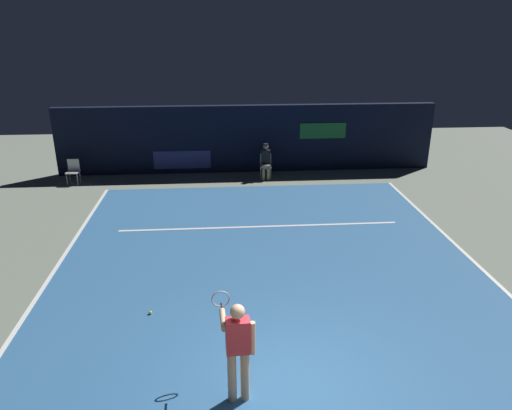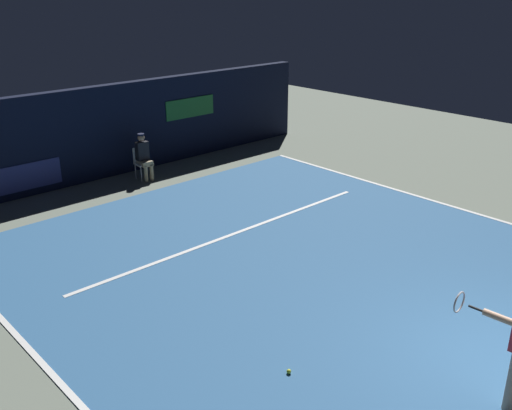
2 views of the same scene
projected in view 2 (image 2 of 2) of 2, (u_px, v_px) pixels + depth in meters
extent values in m
plane|color=gray|center=(298.00, 264.00, 11.41)|extent=(29.93, 29.93, 0.00)
cube|color=#336699|center=(298.00, 264.00, 11.41)|extent=(10.31, 11.19, 0.01)
cube|color=white|center=(435.00, 201.00, 14.63)|extent=(0.10, 11.19, 0.01)
cube|color=white|center=(53.00, 375.00, 8.18)|extent=(0.10, 11.19, 0.01)
cube|color=white|center=(234.00, 234.00, 12.74)|extent=(8.04, 0.10, 0.01)
cube|color=black|center=(104.00, 132.00, 16.12)|extent=(14.63, 0.30, 2.60)
cube|color=navy|center=(20.00, 178.00, 14.67)|extent=(2.20, 0.04, 0.70)
cube|color=#1E6B2D|center=(190.00, 108.00, 17.75)|extent=(1.80, 0.04, 0.60)
cylinder|color=#DBAD89|center=(512.00, 381.00, 7.38)|extent=(0.14, 0.14, 0.92)
cylinder|color=#DBAD89|center=(503.00, 319.00, 7.12)|extent=(0.12, 0.50, 0.09)
cylinder|color=black|center=(480.00, 310.00, 7.32)|extent=(0.05, 0.30, 0.03)
torus|color=#B2B2B7|center=(459.00, 302.00, 7.50)|extent=(0.30, 0.04, 0.30)
cube|color=white|center=(144.00, 164.00, 16.14)|extent=(0.47, 0.43, 0.04)
cube|color=white|center=(140.00, 154.00, 16.20)|extent=(0.42, 0.06, 0.42)
cylinder|color=#B2B2B7|center=(141.00, 174.00, 15.99)|extent=(0.03, 0.03, 0.46)
cylinder|color=#B2B2B7|center=(153.00, 171.00, 16.21)|extent=(0.03, 0.03, 0.46)
cylinder|color=#B2B2B7|center=(136.00, 171.00, 16.23)|extent=(0.03, 0.03, 0.46)
cylinder|color=#B2B2B7|center=(147.00, 169.00, 16.45)|extent=(0.03, 0.03, 0.46)
cube|color=tan|center=(145.00, 163.00, 16.06)|extent=(0.35, 0.42, 0.14)
cylinder|color=tan|center=(146.00, 174.00, 15.98)|extent=(0.11, 0.11, 0.46)
cylinder|color=tan|center=(152.00, 173.00, 16.08)|extent=(0.11, 0.11, 0.46)
cube|color=black|center=(142.00, 151.00, 16.03)|extent=(0.35, 0.24, 0.52)
sphere|color=tan|center=(141.00, 138.00, 15.89)|extent=(0.20, 0.20, 0.20)
cylinder|color=#141933|center=(141.00, 134.00, 15.86)|extent=(0.19, 0.19, 0.04)
sphere|color=#CCE033|center=(289.00, 371.00, 8.21)|extent=(0.07, 0.07, 0.07)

